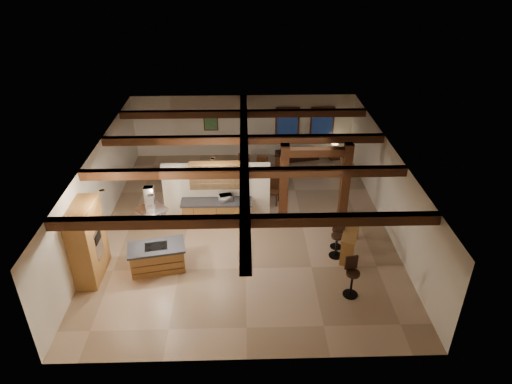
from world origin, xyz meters
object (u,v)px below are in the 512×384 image
dining_table (259,184)px  bar_counter (351,235)px  kitchen_island (157,257)px  sofa (297,153)px

dining_table → bar_counter: 5.04m
kitchen_island → bar_counter: 6.19m
sofa → dining_table: bearing=46.2°
kitchen_island → dining_table: 5.88m
kitchen_island → sofa: bearing=56.6°
kitchen_island → dining_table: kitchen_island is taller
bar_counter → dining_table: bearing=124.5°
dining_table → bar_counter: bar_counter is taller
dining_table → sofa: (1.89, 3.01, -0.04)m
sofa → bar_counter: 7.23m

